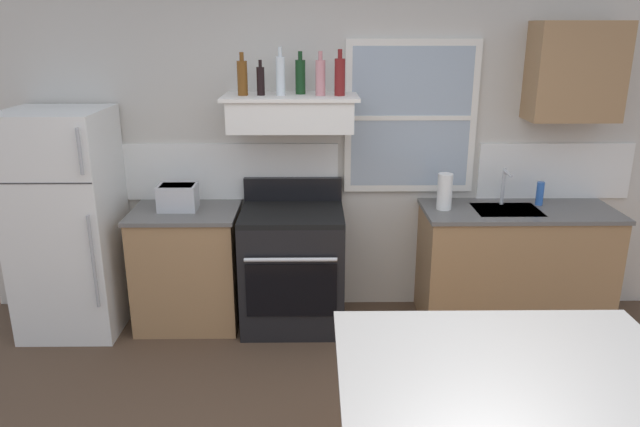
{
  "coord_description": "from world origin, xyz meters",
  "views": [
    {
      "loc": [
        -0.09,
        -2.32,
        2.22
      ],
      "look_at": [
        -0.05,
        1.2,
        1.1
      ],
      "focal_mm": 33.38,
      "sensor_mm": 36.0,
      "label": 1
    }
  ],
  "objects_px": {
    "stove_range": "(293,267)",
    "bottle_amber_wine": "(242,77)",
    "bottle_red_label_wine": "(340,76)",
    "dish_soap_bottle": "(540,193)",
    "bottle_dark_green_wine": "(300,76)",
    "bottle_balsamic_dark": "(261,80)",
    "paper_towel_roll": "(445,192)",
    "toaster": "(178,197)",
    "bottle_clear_tall": "(280,75)",
    "bottle_rose_pink": "(320,77)",
    "refrigerator": "(68,223)"
  },
  "relations": [
    {
      "from": "refrigerator",
      "to": "bottle_red_label_wine",
      "type": "xyz_separation_m",
      "value": [
        2.0,
        0.07,
        1.05
      ]
    },
    {
      "from": "bottle_balsamic_dark",
      "to": "stove_range",
      "type": "bearing_deg",
      "value": -20.41
    },
    {
      "from": "toaster",
      "to": "paper_towel_roll",
      "type": "distance_m",
      "value": 1.97
    },
    {
      "from": "paper_towel_roll",
      "to": "bottle_amber_wine",
      "type": "bearing_deg",
      "value": 178.68
    },
    {
      "from": "stove_range",
      "to": "bottle_rose_pink",
      "type": "bearing_deg",
      "value": 16.85
    },
    {
      "from": "bottle_clear_tall",
      "to": "bottle_red_label_wine",
      "type": "relative_size",
      "value": 1.05
    },
    {
      "from": "refrigerator",
      "to": "bottle_rose_pink",
      "type": "relative_size",
      "value": 5.47
    },
    {
      "from": "bottle_amber_wine",
      "to": "bottle_dark_green_wine",
      "type": "relative_size",
      "value": 0.99
    },
    {
      "from": "bottle_balsamic_dark",
      "to": "bottle_dark_green_wine",
      "type": "relative_size",
      "value": 0.82
    },
    {
      "from": "bottle_amber_wine",
      "to": "paper_towel_roll",
      "type": "distance_m",
      "value": 1.68
    },
    {
      "from": "toaster",
      "to": "paper_towel_roll",
      "type": "height_order",
      "value": "paper_towel_roll"
    },
    {
      "from": "toaster",
      "to": "bottle_rose_pink",
      "type": "relative_size",
      "value": 0.98
    },
    {
      "from": "refrigerator",
      "to": "paper_towel_roll",
      "type": "xyz_separation_m",
      "value": [
        2.78,
        0.06,
        0.22
      ]
    },
    {
      "from": "toaster",
      "to": "paper_towel_roll",
      "type": "relative_size",
      "value": 1.1
    },
    {
      "from": "paper_towel_roll",
      "to": "dish_soap_bottle",
      "type": "height_order",
      "value": "paper_towel_roll"
    },
    {
      "from": "bottle_clear_tall",
      "to": "refrigerator",
      "type": "bearing_deg",
      "value": -176.76
    },
    {
      "from": "refrigerator",
      "to": "toaster",
      "type": "xyz_separation_m",
      "value": [
        0.81,
        0.07,
        0.18
      ]
    },
    {
      "from": "toaster",
      "to": "stove_range",
      "type": "bearing_deg",
      "value": -2.9
    },
    {
      "from": "refrigerator",
      "to": "bottle_red_label_wine",
      "type": "bearing_deg",
      "value": 1.98
    },
    {
      "from": "bottle_rose_pink",
      "to": "dish_soap_bottle",
      "type": "bearing_deg",
      "value": 2.52
    },
    {
      "from": "bottle_rose_pink",
      "to": "bottle_red_label_wine",
      "type": "height_order",
      "value": "bottle_red_label_wine"
    },
    {
      "from": "stove_range",
      "to": "toaster",
      "type": "bearing_deg",
      "value": 177.1
    },
    {
      "from": "bottle_balsamic_dark",
      "to": "dish_soap_bottle",
      "type": "height_order",
      "value": "bottle_balsamic_dark"
    },
    {
      "from": "bottle_dark_green_wine",
      "to": "dish_soap_bottle",
      "type": "xyz_separation_m",
      "value": [
        1.81,
        -0.02,
        -0.87
      ]
    },
    {
      "from": "bottle_red_label_wine",
      "to": "refrigerator",
      "type": "bearing_deg",
      "value": -178.02
    },
    {
      "from": "bottle_clear_tall",
      "to": "bottle_dark_green_wine",
      "type": "bearing_deg",
      "value": 33.05
    },
    {
      "from": "stove_range",
      "to": "bottle_clear_tall",
      "type": "relative_size",
      "value": 3.28
    },
    {
      "from": "refrigerator",
      "to": "bottle_rose_pink",
      "type": "height_order",
      "value": "bottle_rose_pink"
    },
    {
      "from": "refrigerator",
      "to": "dish_soap_bottle",
      "type": "distance_m",
      "value": 3.54
    },
    {
      "from": "bottle_amber_wine",
      "to": "bottle_clear_tall",
      "type": "bearing_deg",
      "value": -1.0
    },
    {
      "from": "bottle_rose_pink",
      "to": "dish_soap_bottle",
      "type": "relative_size",
      "value": 1.68
    },
    {
      "from": "toaster",
      "to": "bottle_amber_wine",
      "type": "relative_size",
      "value": 1.0
    },
    {
      "from": "refrigerator",
      "to": "paper_towel_roll",
      "type": "distance_m",
      "value": 2.79
    },
    {
      "from": "bottle_rose_pink",
      "to": "bottle_red_label_wine",
      "type": "distance_m",
      "value": 0.14
    },
    {
      "from": "bottle_balsamic_dark",
      "to": "paper_towel_roll",
      "type": "bearing_deg",
      "value": -1.73
    },
    {
      "from": "bottle_balsamic_dark",
      "to": "paper_towel_roll",
      "type": "relative_size",
      "value": 0.9
    },
    {
      "from": "bottle_red_label_wine",
      "to": "dish_soap_bottle",
      "type": "height_order",
      "value": "bottle_red_label_wine"
    },
    {
      "from": "bottle_clear_tall",
      "to": "bottle_red_label_wine",
      "type": "xyz_separation_m",
      "value": [
        0.41,
        -0.02,
        -0.01
      ]
    },
    {
      "from": "bottle_dark_green_wine",
      "to": "bottle_red_label_wine",
      "type": "height_order",
      "value": "bottle_red_label_wine"
    },
    {
      "from": "stove_range",
      "to": "bottle_amber_wine",
      "type": "bearing_deg",
      "value": 168.01
    },
    {
      "from": "bottle_clear_tall",
      "to": "bottle_dark_green_wine",
      "type": "distance_m",
      "value": 0.16
    },
    {
      "from": "stove_range",
      "to": "bottle_red_label_wine",
      "type": "relative_size",
      "value": 3.44
    },
    {
      "from": "stove_range",
      "to": "bottle_amber_wine",
      "type": "height_order",
      "value": "bottle_amber_wine"
    },
    {
      "from": "refrigerator",
      "to": "toaster",
      "type": "relative_size",
      "value": 5.59
    },
    {
      "from": "bottle_clear_tall",
      "to": "toaster",
      "type": "bearing_deg",
      "value": -178.22
    },
    {
      "from": "toaster",
      "to": "bottle_amber_wine",
      "type": "xyz_separation_m",
      "value": [
        0.51,
        0.03,
        0.86
      ]
    },
    {
      "from": "bottle_red_label_wine",
      "to": "bottle_rose_pink",
      "type": "bearing_deg",
      "value": 172.4
    },
    {
      "from": "bottle_amber_wine",
      "to": "bottle_clear_tall",
      "type": "relative_size",
      "value": 0.89
    },
    {
      "from": "bottle_red_label_wine",
      "to": "dish_soap_bottle",
      "type": "xyz_separation_m",
      "value": [
        1.53,
        0.09,
        -0.88
      ]
    },
    {
      "from": "bottle_rose_pink",
      "to": "bottle_red_label_wine",
      "type": "xyz_separation_m",
      "value": [
        0.14,
        -0.02,
        0.01
      ]
    }
  ]
}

